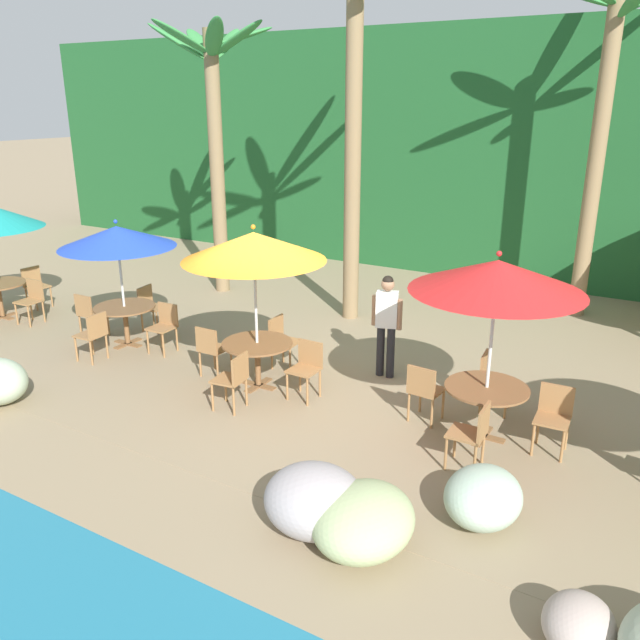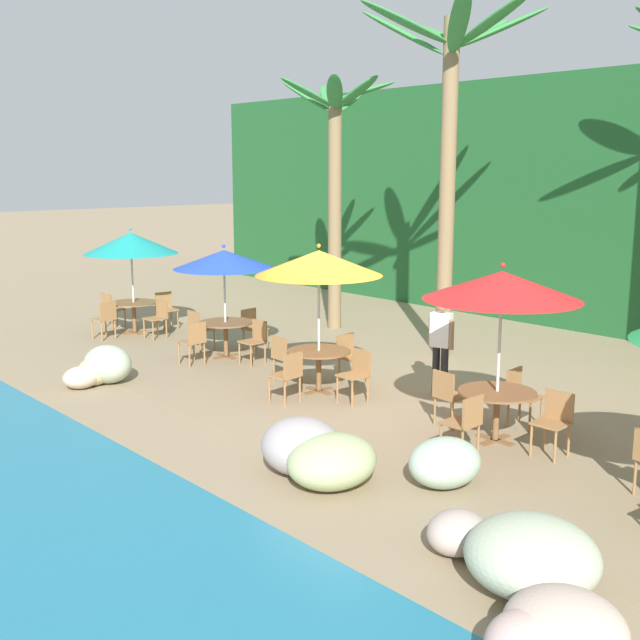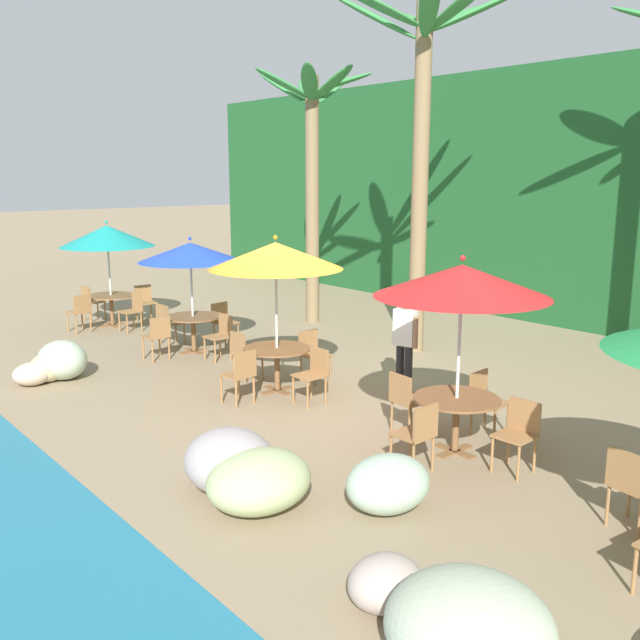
{
  "view_description": "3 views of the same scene",
  "coord_description": "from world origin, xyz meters",
  "px_view_note": "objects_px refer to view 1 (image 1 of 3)",
  "views": [
    {
      "loc": [
        5.09,
        -7.68,
        4.31
      ],
      "look_at": [
        0.56,
        -0.01,
        1.25
      ],
      "focal_mm": 36.26,
      "sensor_mm": 36.0,
      "label": 1
    },
    {
      "loc": [
        9.36,
        -8.95,
        3.84
      ],
      "look_at": [
        -0.74,
        0.11,
        1.2
      ],
      "focal_mm": 44.28,
      "sensor_mm": 36.0,
      "label": 2
    },
    {
      "loc": [
        8.39,
        -6.75,
        3.54
      ],
      "look_at": [
        0.4,
        0.03,
        1.32
      ],
      "focal_mm": 39.12,
      "sensor_mm": 36.0,
      "label": 3
    }
  ],
  "objects_px": {
    "chair_blue_inland": "(150,304)",
    "chair_orange_left": "(211,348)",
    "chair_red_inland": "(491,377)",
    "chair_orange_inland": "(282,338)",
    "chair_blue_seaward": "(165,324)",
    "chair_orange_seaward": "(307,365)",
    "dining_table_blue": "(125,313)",
    "umbrella_orange": "(254,247)",
    "chair_red_left": "(424,389)",
    "chair_red_right": "(474,432)",
    "dining_table_orange": "(257,350)",
    "dining_table_red": "(486,396)",
    "chair_orange_right": "(234,377)",
    "chair_red_seaward": "(554,414)",
    "umbrella_red": "(497,276)",
    "chair_blue_left": "(89,312)",
    "palm_tree_third": "(607,90)",
    "umbrella_blue": "(117,237)",
    "chair_teal_inland": "(35,284)",
    "chair_blue_right": "(94,333)",
    "palm_tree_nearest": "(215,115)",
    "palm_tree_second": "(355,70)",
    "waiter_in_white": "(387,319)",
    "chair_teal_seaward": "(32,298)"
  },
  "relations": [
    {
      "from": "chair_blue_inland",
      "to": "chair_orange_left",
      "type": "relative_size",
      "value": 1.0
    },
    {
      "from": "chair_orange_left",
      "to": "chair_red_inland",
      "type": "height_order",
      "value": "same"
    },
    {
      "from": "chair_orange_inland",
      "to": "chair_blue_seaward",
      "type": "bearing_deg",
      "value": -168.23
    },
    {
      "from": "chair_orange_seaward",
      "to": "dining_table_blue",
      "type": "bearing_deg",
      "value": 177.3
    },
    {
      "from": "umbrella_orange",
      "to": "chair_orange_inland",
      "type": "xyz_separation_m",
      "value": [
        -0.11,
        0.85,
        -1.74
      ]
    },
    {
      "from": "chair_red_inland",
      "to": "chair_red_left",
      "type": "distance_m",
      "value": 1.09
    },
    {
      "from": "chair_blue_seaward",
      "to": "chair_orange_inland",
      "type": "distance_m",
      "value": 2.24
    },
    {
      "from": "umbrella_orange",
      "to": "chair_red_right",
      "type": "bearing_deg",
      "value": -10.0
    },
    {
      "from": "dining_table_orange",
      "to": "dining_table_red",
      "type": "relative_size",
      "value": 1.0
    },
    {
      "from": "chair_orange_right",
      "to": "chair_red_right",
      "type": "bearing_deg",
      "value": 3.12
    },
    {
      "from": "chair_red_seaward",
      "to": "chair_red_left",
      "type": "height_order",
      "value": "same"
    },
    {
      "from": "chair_blue_seaward",
      "to": "umbrella_orange",
      "type": "bearing_deg",
      "value": -9.59
    },
    {
      "from": "umbrella_red",
      "to": "chair_orange_right",
      "type": "bearing_deg",
      "value": -162.85
    },
    {
      "from": "chair_blue_left",
      "to": "palm_tree_third",
      "type": "bearing_deg",
      "value": 38.78
    },
    {
      "from": "umbrella_orange",
      "to": "umbrella_blue",
      "type": "bearing_deg",
      "value": 175.13
    },
    {
      "from": "umbrella_red",
      "to": "chair_teal_inland",
      "type": "bearing_deg",
      "value": 175.97
    },
    {
      "from": "chair_red_seaward",
      "to": "umbrella_red",
      "type": "bearing_deg",
      "value": -171.34
    },
    {
      "from": "umbrella_blue",
      "to": "chair_blue_right",
      "type": "bearing_deg",
      "value": -81.43
    },
    {
      "from": "chair_orange_left",
      "to": "palm_tree_nearest",
      "type": "distance_m",
      "value": 6.15
    },
    {
      "from": "chair_blue_inland",
      "to": "chair_orange_inland",
      "type": "distance_m",
      "value": 3.25
    },
    {
      "from": "chair_blue_inland",
      "to": "chair_red_right",
      "type": "height_order",
      "value": "same"
    },
    {
      "from": "chair_orange_right",
      "to": "palm_tree_second",
      "type": "xyz_separation_m",
      "value": [
        -0.54,
        4.62,
        4.3
      ]
    },
    {
      "from": "dining_table_orange",
      "to": "chair_red_inland",
      "type": "height_order",
      "value": "chair_red_inland"
    },
    {
      "from": "chair_teal_inland",
      "to": "palm_tree_third",
      "type": "distance_m",
      "value": 12.24
    },
    {
      "from": "chair_teal_inland",
      "to": "dining_table_orange",
      "type": "distance_m",
      "value": 6.63
    },
    {
      "from": "chair_teal_inland",
      "to": "chair_orange_seaward",
      "type": "xyz_separation_m",
      "value": [
        7.42,
        -0.84,
        0.0
      ]
    },
    {
      "from": "palm_tree_third",
      "to": "chair_red_right",
      "type": "bearing_deg",
      "value": -90.15
    },
    {
      "from": "chair_teal_inland",
      "to": "palm_tree_second",
      "type": "bearing_deg",
      "value": 24.81
    },
    {
      "from": "chair_orange_inland",
      "to": "palm_tree_third",
      "type": "relative_size",
      "value": 0.13
    },
    {
      "from": "palm_tree_nearest",
      "to": "chair_teal_inland",
      "type": "bearing_deg",
      "value": -130.9
    },
    {
      "from": "chair_red_seaward",
      "to": "palm_tree_nearest",
      "type": "xyz_separation_m",
      "value": [
        -8.28,
        3.67,
        3.45
      ]
    },
    {
      "from": "chair_red_inland",
      "to": "umbrella_blue",
      "type": "bearing_deg",
      "value": -173.27
    },
    {
      "from": "chair_blue_inland",
      "to": "chair_red_seaward",
      "type": "bearing_deg",
      "value": -5.67
    },
    {
      "from": "waiter_in_white",
      "to": "chair_teal_inland",
      "type": "bearing_deg",
      "value": -176.76
    },
    {
      "from": "chair_teal_inland",
      "to": "chair_blue_inland",
      "type": "distance_m",
      "value": 3.22
    },
    {
      "from": "chair_teal_inland",
      "to": "chair_red_right",
      "type": "bearing_deg",
      "value": -8.67
    },
    {
      "from": "dining_table_orange",
      "to": "chair_teal_seaward",
      "type": "bearing_deg",
      "value": 177.92
    },
    {
      "from": "umbrella_orange",
      "to": "dining_table_red",
      "type": "relative_size",
      "value": 2.34
    },
    {
      "from": "chair_blue_seaward",
      "to": "chair_blue_right",
      "type": "xyz_separation_m",
      "value": [
        -0.72,
        -0.97,
        0.0
      ]
    },
    {
      "from": "chair_blue_right",
      "to": "umbrella_red",
      "type": "relative_size",
      "value": 0.34
    },
    {
      "from": "chair_orange_seaward",
      "to": "chair_red_seaward",
      "type": "xyz_separation_m",
      "value": [
        3.54,
        0.25,
        0.0
      ]
    },
    {
      "from": "dining_table_red",
      "to": "palm_tree_third",
      "type": "height_order",
      "value": "palm_tree_third"
    },
    {
      "from": "chair_red_right",
      "to": "palm_tree_second",
      "type": "xyz_separation_m",
      "value": [
        -4.01,
        4.43,
        4.3
      ]
    },
    {
      "from": "palm_tree_nearest",
      "to": "dining_table_blue",
      "type": "bearing_deg",
      "value": -78.79
    },
    {
      "from": "chair_red_seaward",
      "to": "dining_table_orange",
      "type": "bearing_deg",
      "value": -175.69
    },
    {
      "from": "chair_blue_seaward",
      "to": "chair_red_inland",
      "type": "xyz_separation_m",
      "value": [
        5.68,
        0.65,
        0.0
      ]
    },
    {
      "from": "waiter_in_white",
      "to": "umbrella_blue",
      "type": "bearing_deg",
      "value": -166.79
    },
    {
      "from": "chair_blue_inland",
      "to": "umbrella_orange",
      "type": "height_order",
      "value": "umbrella_orange"
    },
    {
      "from": "umbrella_red",
      "to": "chair_red_inland",
      "type": "relative_size",
      "value": 2.94
    },
    {
      "from": "dining_table_blue",
      "to": "chair_orange_left",
      "type": "distance_m",
      "value": 2.33
    }
  ]
}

